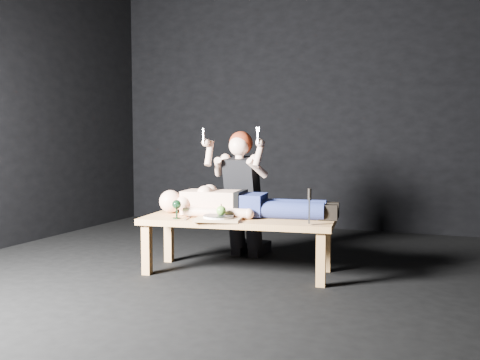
% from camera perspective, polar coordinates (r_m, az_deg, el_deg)
% --- Properties ---
extents(ground, '(5.00, 5.00, 0.00)m').
position_cam_1_polar(ground, '(4.19, -1.06, -10.39)').
color(ground, black).
rests_on(ground, ground).
extents(back_wall, '(5.00, 0.00, 5.00)m').
position_cam_1_polar(back_wall, '(6.46, 7.43, 8.13)').
color(back_wall, black).
rests_on(back_wall, ground).
extents(table, '(1.59, 0.75, 0.45)m').
position_cam_1_polar(table, '(4.21, -0.25, -7.20)').
color(table, '#AE814F').
rests_on(table, ground).
extents(lying_man, '(1.48, 0.60, 0.25)m').
position_cam_1_polar(lying_man, '(4.25, 0.71, -2.32)').
color(lying_man, tan).
rests_on(lying_man, table).
extents(kneeling_woman, '(0.68, 0.75, 1.19)m').
position_cam_1_polar(kneeling_woman, '(4.73, 0.55, -1.42)').
color(kneeling_woman, black).
rests_on(kneeling_woman, ground).
extents(serving_tray, '(0.39, 0.32, 0.02)m').
position_cam_1_polar(serving_tray, '(4.02, -2.38, -4.32)').
color(serving_tray, tan).
rests_on(serving_tray, table).
extents(plate, '(0.27, 0.27, 0.02)m').
position_cam_1_polar(plate, '(4.02, -2.38, -4.05)').
color(plate, white).
rests_on(plate, serving_tray).
extents(apple, '(0.08, 0.08, 0.08)m').
position_cam_1_polar(apple, '(4.01, -2.08, -3.38)').
color(apple, '#4C8E29').
rests_on(apple, plate).
extents(goblet, '(0.08, 0.08, 0.15)m').
position_cam_1_polar(goblet, '(4.14, -6.97, -3.21)').
color(goblet, black).
rests_on(goblet, table).
extents(fork_flat, '(0.05, 0.16, 0.01)m').
position_cam_1_polar(fork_flat, '(4.13, -5.79, -4.22)').
color(fork_flat, '#B2B2B7').
rests_on(fork_flat, table).
extents(knife_flat, '(0.06, 0.16, 0.01)m').
position_cam_1_polar(knife_flat, '(4.02, -0.52, -4.43)').
color(knife_flat, '#B2B2B7').
rests_on(knife_flat, table).
extents(spoon_flat, '(0.11, 0.14, 0.01)m').
position_cam_1_polar(spoon_flat, '(4.08, -0.61, -4.31)').
color(spoon_flat, '#B2B2B7').
rests_on(spoon_flat, table).
extents(carving_knife, '(0.04, 0.04, 0.27)m').
position_cam_1_polar(carving_knife, '(3.82, 7.65, -2.93)').
color(carving_knife, '#B2B2B7').
rests_on(carving_knife, table).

